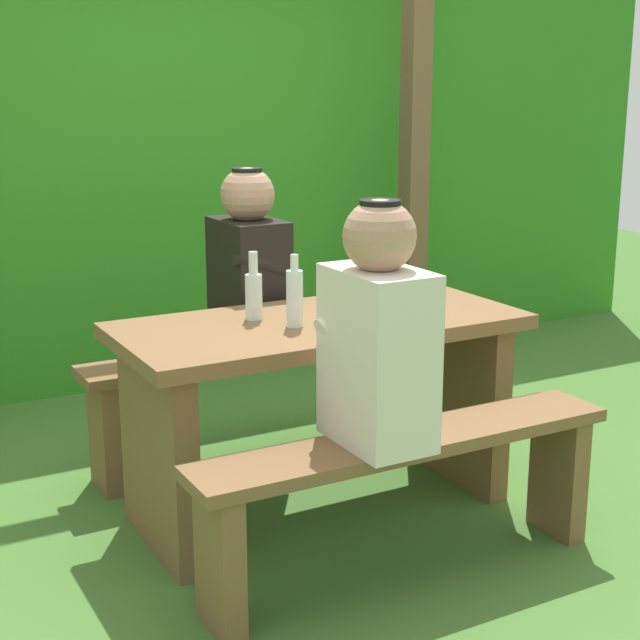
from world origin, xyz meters
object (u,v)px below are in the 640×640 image
person_black_coat (249,267)px  bottle_left (295,297)px  person_white_shirt (377,333)px  drinking_glass (371,299)px  picnic_table (320,381)px  bench_far (254,381)px  bench_near (407,477)px  bottle_right (254,293)px

person_black_coat → bottle_left: person_black_coat is taller
person_white_shirt → person_black_coat: same height
drinking_glass → bottle_left: size_ratio=0.38×
picnic_table → person_white_shirt: (-0.11, -0.54, 0.31)m
bench_far → person_black_coat: size_ratio=1.95×
drinking_glass → person_white_shirt: bearing=-120.3°
picnic_table → bench_near: 0.57m
person_white_shirt → drinking_glass: 0.63m
bench_near → bottle_right: (-0.20, 0.65, 0.47)m
bench_near → bottle_right: bottle_right is taller
picnic_table → bottle_left: 0.35m
person_black_coat → bottle_right: size_ratio=3.06×
drinking_glass → picnic_table: bearing=-179.9°
bench_far → drinking_glass: drinking_glass is taller
bench_near → person_black_coat: 1.19m
person_black_coat → drinking_glass: (0.22, -0.54, -0.04)m
picnic_table → person_black_coat: size_ratio=1.95×
person_black_coat → drinking_glass: bearing=-67.8°
bench_near → person_white_shirt: bearing=178.3°
bench_far → drinking_glass: size_ratio=15.21×
bench_near → bench_far: 1.10m
drinking_glass → bottle_left: bearing=-171.0°
picnic_table → bench_far: 0.57m
picnic_table → bottle_left: size_ratio=5.75×
bench_far → person_white_shirt: bearing=-95.8°
drinking_glass → bottle_right: bearing=165.6°
bench_near → person_white_shirt: person_white_shirt is taller
picnic_table → drinking_glass: 0.34m
person_white_shirt → drinking_glass: (0.32, 0.54, -0.04)m
bench_near → bottle_right: size_ratio=5.96×
person_white_shirt → bench_near: bearing=-1.7°
drinking_glass → bottle_right: (-0.41, 0.10, 0.05)m
drinking_glass → bottle_right: 0.42m
picnic_table → person_white_shirt: size_ratio=1.95×
picnic_table → bench_far: picnic_table is taller
bench_near → bottle_right: bearing=107.1°
bench_near → bench_far: bearing=90.0°
person_black_coat → person_white_shirt: bearing=-95.0°
picnic_table → bottle_right: bottle_right is taller
person_black_coat → bottle_right: (-0.19, -0.44, 0.00)m
picnic_table → person_white_shirt: bearing=-101.5°
bench_far → bottle_left: size_ratio=5.75×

